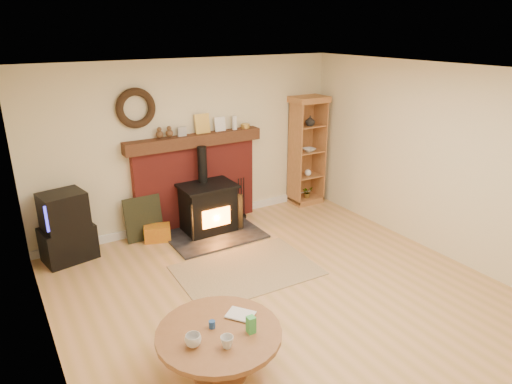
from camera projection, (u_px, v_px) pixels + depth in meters
ground at (293, 303)px, 5.32m from camera, size 5.50×5.50×0.00m
room_shell at (291, 159)px, 4.80m from camera, size 5.02×5.52×2.61m
chimney_breast at (196, 177)px, 7.19m from camera, size 2.20×0.22×1.78m
wood_stove at (209, 209)px, 7.03m from camera, size 1.40×1.00×1.33m
area_rug at (247, 270)px, 6.01m from camera, size 1.82×1.28×0.01m
tv_unit at (66, 228)px, 6.16m from camera, size 0.74×0.57×0.97m
curio_cabinet at (306, 151)px, 8.05m from camera, size 0.61×0.44×1.92m
firelog_box at (157, 233)px, 6.82m from camera, size 0.44×0.35×0.24m
leaning_painting at (144, 218)px, 6.80m from camera, size 0.56×0.15×0.67m
fire_tools at (242, 210)px, 7.63m from camera, size 0.16×0.16×0.70m
coffee_table at (219, 340)px, 4.09m from camera, size 1.13×1.13×0.64m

